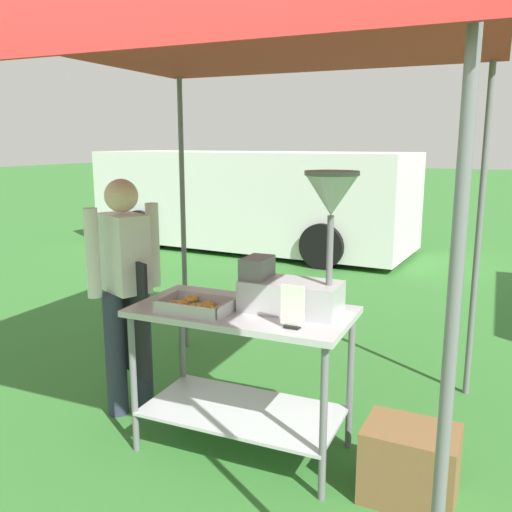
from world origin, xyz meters
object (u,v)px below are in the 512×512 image
Objects in this scene: stall_canopy at (248,49)px; van_white at (252,199)px; donut_fryer at (303,258)px; menu_sign at (292,310)px; donut_cart at (242,349)px; donut_tray at (196,307)px; vendor at (126,285)px; supply_crate at (410,464)px.

van_white is (-2.63, 5.92, -1.46)m from stall_canopy.
donut_fryer is at bearing -6.27° from stall_canopy.
donut_fryer is at bearing -63.46° from van_white.
van_white is (-3.02, 6.22, -0.11)m from menu_sign.
donut_tray reaches higher than donut_cart.
donut_cart is at bearing 33.59° from donut_tray.
menu_sign reaches higher than donut_cart.
vendor is at bearing 164.98° from menu_sign.
donut_tray is 0.85× the size of supply_crate.
vendor is at bearing 170.93° from donut_cart.
vendor is at bearing -73.84° from van_white.
donut_fryer is at bearing -3.97° from vendor.
stall_canopy is 1.43m from menu_sign.
donut_tray is at bearing -146.41° from donut_cart.
donut_fryer reaches higher than menu_sign.
donut_fryer is at bearing 20.15° from donut_tray.
stall_canopy is at bearing 141.72° from menu_sign.
stall_canopy is 5.38× the size of supply_crate.
stall_canopy is 6.64m from van_white.
vendor is 6.11m from van_white.
menu_sign is 0.04× the size of van_white.
vendor reaches higher than menu_sign.
donut_fryer reaches higher than van_white.
donut_tray is 1.42m from supply_crate.
van_white is at bearing 113.97° from stall_canopy.
donut_cart is at bearing -66.38° from van_white.
stall_canopy reaches higher than supply_crate.
van_white is (-2.41, 6.17, -0.04)m from donut_tray.
donut_tray is 0.77m from vendor.
donut_cart is at bearing -170.10° from donut_fryer.
vendor is at bearing 176.88° from stall_canopy.
supply_crate is 7.14m from van_white.
donut_fryer is 0.50× the size of vendor.
menu_sign is at bearing -81.78° from donut_fryer.
vendor is (-1.31, 0.35, -0.09)m from menu_sign.
donut_cart is 0.79× the size of vendor.
donut_fryer reaches higher than vendor.
van_white is at bearing 113.62° from donut_cart.
donut_cart is 0.38m from donut_tray.
stall_canopy reaches higher than donut_fryer.
donut_cart is 6.58m from van_white.
donut_cart is 0.98m from vendor.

